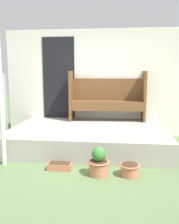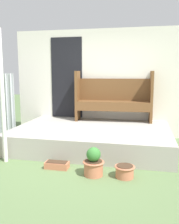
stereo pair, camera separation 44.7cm
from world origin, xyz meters
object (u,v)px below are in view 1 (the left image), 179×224
at_px(flower_pot_right, 130,169).
at_px(flower_pot_middle, 99,163).
at_px(bench, 107,96).
at_px(support_post, 1,98).
at_px(planter_box_rect, 60,166).

bearing_deg(flower_pot_right, flower_pot_middle, -176.67).
bearing_deg(flower_pot_middle, bench, 89.73).
bearing_deg(support_post, planter_box_rect, -6.17).
bearing_deg(bench, flower_pot_right, -81.87).
bearing_deg(planter_box_rect, bench, 73.17).
bearing_deg(bench, planter_box_rect, -110.10).
bearing_deg(flower_pot_middle, support_post, 171.14).
height_order(flower_pot_middle, flower_pot_right, flower_pot_middle).
relative_size(support_post, flower_pot_middle, 5.12).
bearing_deg(planter_box_rect, flower_pot_right, -6.17).
distance_m(flower_pot_middle, flower_pot_right, 0.48).
xyz_separation_m(support_post, flower_pot_right, (2.11, -0.23, -1.04)).
distance_m(support_post, planter_box_rect, 1.48).
bearing_deg(bench, flower_pot_middle, -93.54).
xyz_separation_m(support_post, flower_pot_middle, (1.64, -0.26, -0.95)).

